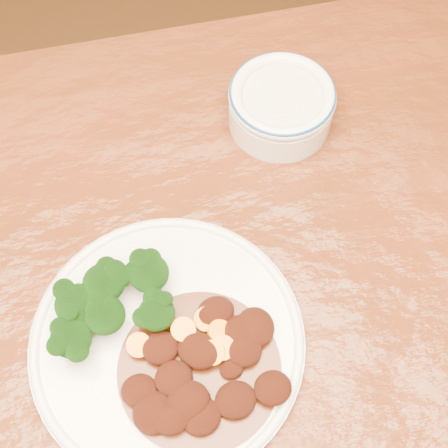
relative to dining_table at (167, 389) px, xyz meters
name	(u,v)px	position (x,y,z in m)	size (l,w,h in m)	color
dining_table	(167,389)	(0.00, 0.00, 0.00)	(1.60, 1.07, 0.75)	#55200F
dinner_plate	(167,341)	(0.01, 0.02, 0.09)	(0.28, 0.28, 0.02)	silver
broccoli_florets	(110,303)	(-0.03, 0.07, 0.12)	(0.13, 0.09, 0.05)	olive
mince_stew	(205,368)	(0.04, -0.02, 0.10)	(0.16, 0.16, 0.03)	#451A07
dip_bowl	(281,105)	(0.22, 0.25, 0.11)	(0.13, 0.13, 0.06)	silver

